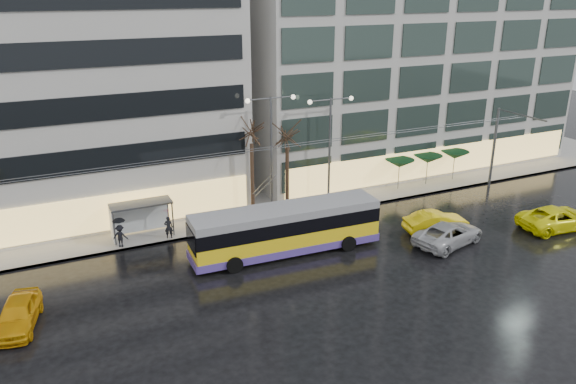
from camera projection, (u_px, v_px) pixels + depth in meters
ground at (313, 281)px, 33.84m from camera, size 140.00×140.00×0.00m
sidewalk at (257, 199)px, 46.51m from camera, size 80.00×10.00×0.15m
kerb at (281, 221)px, 42.30m from camera, size 80.00×0.10×0.15m
building_right at (401, 31)px, 53.13m from camera, size 32.00×14.00×25.00m
trolleybus at (286, 231)px, 36.86m from camera, size 12.78×5.19×5.88m
catenary at (275, 174)px, 39.51m from camera, size 42.24×5.12×7.00m
bus_shelter at (135, 212)px, 38.92m from camera, size 4.20×1.60×2.51m
street_lamp_near at (271, 139)px, 41.73m from camera, size 3.96×0.36×9.03m
street_lamp_far at (330, 136)px, 43.81m from camera, size 3.96×0.36×8.53m
tree_a at (251, 126)px, 40.93m from camera, size 3.20×3.20×8.40m
tree_b at (287, 130)px, 42.53m from camera, size 3.20×3.20×7.70m
parasol_a at (400, 163)px, 47.89m from camera, size 2.50×2.50×2.65m
parasol_b at (428, 159)px, 49.08m from camera, size 2.50×2.50×2.65m
parasol_c at (455, 155)px, 50.27m from camera, size 2.50×2.50×2.65m
taxi_a at (18, 314)px, 29.06m from camera, size 2.77×4.79×1.53m
taxi_b at (436, 222)px, 40.25m from camera, size 4.87×2.44×1.53m
taxi_c at (557, 218)px, 40.84m from camera, size 6.13×3.28×1.64m
sedan_silver at (449, 234)px, 38.42m from camera, size 5.99×3.84×1.54m
pedestrian_a at (168, 219)px, 38.72m from camera, size 1.22×1.23×2.19m
pedestrian_b at (195, 208)px, 42.38m from camera, size 0.94×0.86×1.57m
pedestrian_c at (120, 231)px, 37.56m from camera, size 1.17×1.11×2.11m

